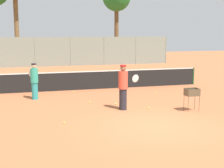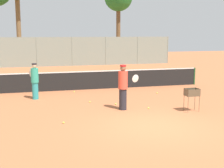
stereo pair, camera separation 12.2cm
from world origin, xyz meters
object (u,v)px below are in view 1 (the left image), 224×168
object	(u,v)px
player_red_cap	(123,87)
player_white_outfit	(34,81)
tennis_net	(103,79)
ball_cart	(192,94)

from	to	relation	value
player_red_cap	player_white_outfit	bearing A→B (deg)	134.04
player_red_cap	tennis_net	bearing A→B (deg)	81.23
player_white_outfit	player_red_cap	xyz separation A→B (m)	(3.54, -3.15, 0.07)
tennis_net	player_red_cap	size ratio (longest dim) A/B	6.22
player_white_outfit	player_red_cap	bearing A→B (deg)	-153.27
player_white_outfit	ball_cart	world-z (taller)	player_white_outfit
ball_cart	tennis_net	bearing A→B (deg)	110.45
tennis_net	player_red_cap	distance (m)	5.13
tennis_net	ball_cart	size ratio (longest dim) A/B	12.44
player_white_outfit	player_red_cap	size ratio (longest dim) A/B	0.93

